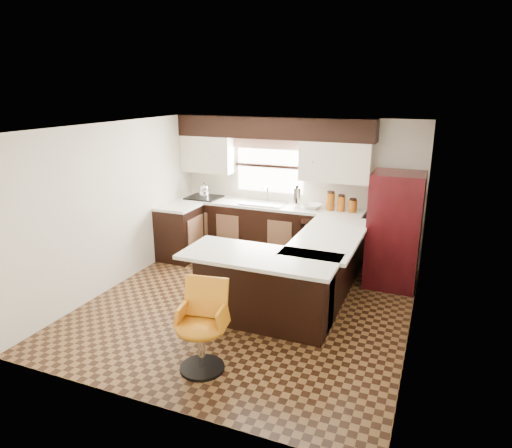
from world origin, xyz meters
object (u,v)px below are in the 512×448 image
at_px(bar_chair, 201,328).
at_px(peninsula_return, 264,290).
at_px(peninsula_long, 324,268).
at_px(refrigerator, 394,230).

bearing_deg(bar_chair, peninsula_return, 69.88).
xyz_separation_m(peninsula_long, peninsula_return, (-0.53, -0.97, 0.00)).
relative_size(peninsula_long, peninsula_return, 1.18).
distance_m(peninsula_long, peninsula_return, 1.11).
relative_size(peninsula_long, refrigerator, 1.14).
xyz_separation_m(peninsula_long, bar_chair, (-0.77, -2.15, 0.03)).
distance_m(peninsula_long, bar_chair, 2.28).
bearing_deg(refrigerator, peninsula_long, -133.54).
distance_m(refrigerator, bar_chair, 3.41).
height_order(peninsula_long, peninsula_return, same).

